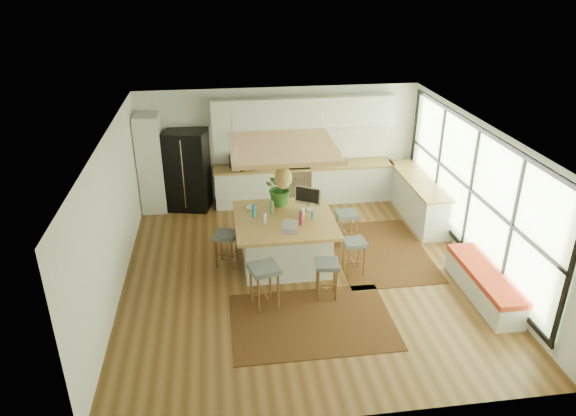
{
  "coord_description": "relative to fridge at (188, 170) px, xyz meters",
  "views": [
    {
      "loc": [
        -1.41,
        -8.28,
        5.25
      ],
      "look_at": [
        -0.2,
        0.5,
        1.1
      ],
      "focal_mm": 32.85,
      "sensor_mm": 36.0,
      "label": 1
    }
  ],
  "objects": [
    {
      "name": "wall_front",
      "position": [
        2.15,
        -6.7,
        0.42
      ],
      "size": [
        6.5,
        0.0,
        6.5
      ],
      "primitive_type": "plane",
      "rotation": [
        -1.57,
        0.0,
        0.0
      ],
      "color": "silver",
      "rests_on": "ground"
    },
    {
      "name": "stool_right_back",
      "position": [
        3.21,
        -2.23,
        -0.57
      ],
      "size": [
        0.44,
        0.44,
        0.7
      ],
      "primitive_type": null,
      "rotation": [
        0.0,
        0.0,
        1.63
      ],
      "color": "#44494B",
      "rests_on": "floor"
    },
    {
      "name": "island",
      "position": [
        1.87,
        -2.78,
        -0.46
      ],
      "size": [
        1.85,
        1.85,
        0.93
      ],
      "primitive_type": null,
      "color": "olive",
      "rests_on": "floor"
    },
    {
      "name": "right_counter_base",
      "position": [
        5.08,
        -1.2,
        -0.49
      ],
      "size": [
        0.6,
        2.5,
        0.88
      ],
      "primitive_type": "cube",
      "color": "silver",
      "rests_on": "floor"
    },
    {
      "name": "fridge",
      "position": [
        0.0,
        0.0,
        0.0
      ],
      "size": [
        1.06,
        0.91,
        1.86
      ],
      "primitive_type": null,
      "rotation": [
        0.0,
        0.0,
        -0.22
      ],
      "color": "black",
      "rests_on": "floor"
    },
    {
      "name": "range",
      "position": [
        2.45,
        -0.02,
        -0.43
      ],
      "size": [
        0.76,
        0.62,
        1.0
      ],
      "primitive_type": null,
      "color": "#A5A5AA",
      "rests_on": "floor"
    },
    {
      "name": "stool_right_front",
      "position": [
        3.09,
        -3.33,
        -0.57
      ],
      "size": [
        0.43,
        0.43,
        0.67
      ],
      "primitive_type": null,
      "rotation": [
        0.0,
        0.0,
        1.65
      ],
      "color": "#44494B",
      "rests_on": "floor"
    },
    {
      "name": "microwave",
      "position": [
        1.26,
        -0.07,
        0.19
      ],
      "size": [
        0.62,
        0.43,
        0.38
      ],
      "primitive_type": "imported",
      "rotation": [
        0.0,
        0.0,
        0.22
      ],
      "color": "#A5A5AA",
      "rests_on": "back_counter_top"
    },
    {
      "name": "backsplash",
      "position": [
        2.7,
        0.28,
        0.43
      ],
      "size": [
        4.2,
        0.02,
        0.8
      ],
      "primitive_type": "cube",
      "color": "white",
      "rests_on": "wall_back"
    },
    {
      "name": "back_counter_top",
      "position": [
        2.7,
        -0.02,
        -0.03
      ],
      "size": [
        4.24,
        0.64,
        0.05
      ],
      "primitive_type": "cube",
      "color": "olive",
      "rests_on": "back_counter_base"
    },
    {
      "name": "right_counter_top",
      "position": [
        5.08,
        -1.2,
        -0.03
      ],
      "size": [
        0.64,
        2.54,
        0.05
      ],
      "primitive_type": "cube",
      "color": "olive",
      "rests_on": "right_counter_base"
    },
    {
      "name": "island_bottle_3",
      "position": [
        2.22,
        -2.73,
        0.1
      ],
      "size": [
        0.07,
        0.07,
        0.19
      ],
      "primitive_type": "cylinder",
      "color": "silver",
      "rests_on": "island"
    },
    {
      "name": "laptop",
      "position": [
        1.88,
        -3.34,
        0.12
      ],
      "size": [
        0.34,
        0.36,
        0.21
      ],
      "primitive_type": null,
      "rotation": [
        0.0,
        0.0,
        -0.23
      ],
      "color": "#A5A5AA",
      "rests_on": "island"
    },
    {
      "name": "ceiling",
      "position": [
        2.15,
        -3.2,
        1.78
      ],
      "size": [
        7.0,
        7.0,
        0.0
      ],
      "primitive_type": "plane",
      "rotation": [
        3.14,
        0.0,
        0.0
      ],
      "color": "white",
      "rests_on": "ground"
    },
    {
      "name": "upper_cabinets",
      "position": [
        2.7,
        0.12,
        1.22
      ],
      "size": [
        4.2,
        0.34,
        0.7
      ],
      "primitive_type": "cube",
      "color": "silver",
      "rests_on": "wall_back"
    },
    {
      "name": "ceiling_panel",
      "position": [
        1.85,
        -2.8,
        1.12
      ],
      "size": [
        1.86,
        1.86,
        0.8
      ],
      "primitive_type": null,
      "color": "olive",
      "rests_on": "ceiling"
    },
    {
      "name": "island_bottle_1",
      "position": [
        1.47,
        -2.93,
        0.1
      ],
      "size": [
        0.07,
        0.07,
        0.19
      ],
      "primitive_type": "cylinder",
      "color": "silver",
      "rests_on": "island"
    },
    {
      "name": "window_bench",
      "position": [
        5.1,
        -4.4,
        -0.68
      ],
      "size": [
        0.52,
        2.0,
        0.5
      ],
      "primitive_type": null,
      "color": "silver",
      "rests_on": "floor"
    },
    {
      "name": "island_bowl",
      "position": [
        1.29,
        -2.31,
        0.03
      ],
      "size": [
        0.22,
        0.22,
        0.05
      ],
      "primitive_type": "imported",
      "rotation": [
        0.0,
        0.0,
        -0.05
      ],
      "color": "silver",
      "rests_on": "island"
    },
    {
      "name": "island_bottle_0",
      "position": [
        1.32,
        -2.68,
        0.1
      ],
      "size": [
        0.07,
        0.07,
        0.19
      ],
      "primitive_type": "cylinder",
      "color": "teal",
      "rests_on": "island"
    },
    {
      "name": "stool_left_side",
      "position": [
        0.77,
        -2.75,
        -0.57
      ],
      "size": [
        0.51,
        0.51,
        0.68
      ],
      "primitive_type": null,
      "rotation": [
        0.0,
        0.0,
        -1.91
      ],
      "color": "#44494B",
      "rests_on": "floor"
    },
    {
      "name": "window_wall",
      "position": [
        5.37,
        -3.2,
        0.47
      ],
      "size": [
        0.1,
        6.2,
        2.6
      ],
      "primitive_type": null,
      "color": "black",
      "rests_on": "wall_right"
    },
    {
      "name": "wall_right",
      "position": [
        5.4,
        -3.2,
        0.42
      ],
      "size": [
        0.0,
        7.0,
        7.0
      ],
      "primitive_type": "plane",
      "rotation": [
        1.57,
        0.0,
        -1.57
      ],
      "color": "silver",
      "rests_on": "ground"
    },
    {
      "name": "wall_left",
      "position": [
        -1.1,
        -3.2,
        0.42
      ],
      "size": [
        0.0,
        7.0,
        7.0
      ],
      "primitive_type": "plane",
      "rotation": [
        1.57,
        0.0,
        1.57
      ],
      "color": "silver",
      "rests_on": "ground"
    },
    {
      "name": "floor",
      "position": [
        2.15,
        -3.2,
        -0.93
      ],
      "size": [
        7.0,
        7.0,
        0.0
      ],
      "primitive_type": "plane",
      "color": "#523317",
      "rests_on": "ground"
    },
    {
      "name": "island_plant",
      "position": [
        1.89,
        -2.14,
        0.28
      ],
      "size": [
        0.71,
        0.77,
        0.56
      ],
      "primitive_type": "imported",
      "rotation": [
        0.0,
        0.0,
        0.1
      ],
      "color": "#1E4C19",
      "rests_on": "island"
    },
    {
      "name": "island_bottle_4",
      "position": [
        1.67,
        -2.53,
        0.1
      ],
      "size": [
        0.07,
        0.07,
        0.19
      ],
      "primitive_type": "cylinder",
      "color": "#557F4C",
      "rests_on": "island"
    },
    {
      "name": "island_bottle_2",
      "position": [
        2.12,
        -3.08,
        0.1
      ],
      "size": [
        0.07,
        0.07,
        0.19
      ],
      "primitive_type": "cylinder",
      "color": "#963249",
      "rests_on": "island"
    },
    {
      "name": "rug_right",
      "position": [
        3.81,
        -2.65,
        -0.92
      ],
      "size": [
        1.8,
        2.6,
        0.01
      ],
      "primitive_type": "cube",
      "color": "black",
      "rests_on": "floor"
    },
    {
      "name": "monitor",
      "position": [
        2.35,
        -2.48,
        0.26
      ],
      "size": [
        0.54,
        0.44,
        0.48
      ],
      "primitive_type": null,
      "rotation": [
        0.0,
        0.0,
        -0.57
      ],
      "color": "#A5A5AA",
      "rests_on": "island"
    },
    {
      "name": "stool_near_left",
      "position": [
        1.36,
        -4.16,
        -0.57
      ],
      "size": [
        0.56,
        0.56,
        0.77
      ],
      "primitive_type": null,
      "rotation": [
        0.0,
        0.0,
        0.28
      ],
      "color": "#44494B",
      "rests_on": "floor"
    },
    {
      "name": "back_counter_base",
      "position": [
        2.7,
        -0.02,
        -0.49
      ],
      "size": [
        4.2,
        0.6,
        0.88
      ],
      "primitive_type": "cube",
      "color": "silver",
      "rests_on": "floor"
    },
    {
      "name": "rug_near",
      "position": [
        2.07,
        -4.7,
        -0.92
      ],
      "size": [
        2.6,
        1.8,
        0.01
      ],
      "primitive_type": "cube",
      "color": "black",
      "rests_on": "floor"
    },
    {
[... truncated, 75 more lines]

